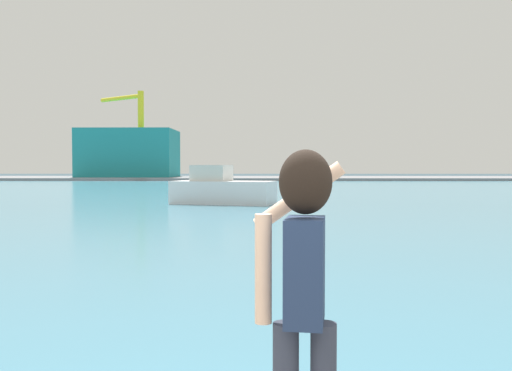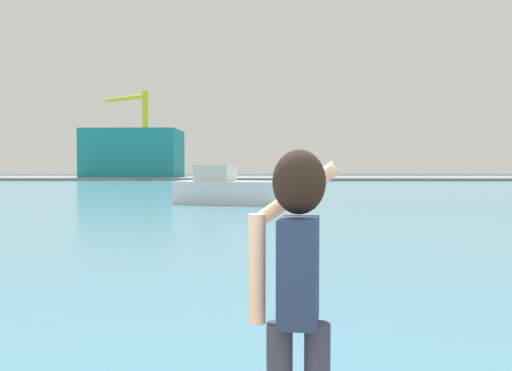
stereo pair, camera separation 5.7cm
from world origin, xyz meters
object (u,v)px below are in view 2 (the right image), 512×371
person_photographer (297,277)px  boat_moored (225,189)px  warehouse_left (134,153)px  port_crane (140,125)px

person_photographer → boat_moored: 30.29m
person_photographer → boat_moored: size_ratio=0.27×
warehouse_left → port_crane: bearing=-60.6°
boat_moored → port_crane: size_ratio=0.46×
port_crane → warehouse_left: bearing=119.4°
person_photographer → port_crane: (-21.45, 88.92, 7.50)m
boat_moored → port_crane: bearing=123.5°
boat_moored → port_crane: port_crane is taller
person_photographer → port_crane: port_crane is taller
person_photographer → warehouse_left: (-23.32, 92.24, 2.78)m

